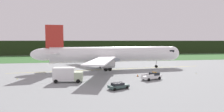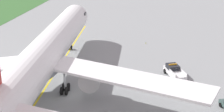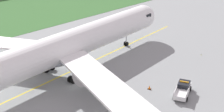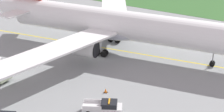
{
  "view_description": "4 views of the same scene",
  "coord_description": "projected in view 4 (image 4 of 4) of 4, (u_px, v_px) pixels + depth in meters",
  "views": [
    {
      "loc": [
        -8.31,
        -60.05,
        9.74
      ],
      "look_at": [
        2.56,
        4.88,
        4.56
      ],
      "focal_mm": 30.82,
      "sensor_mm": 36.0,
      "label": 1
    },
    {
      "loc": [
        -42.74,
        -14.48,
        22.66
      ],
      "look_at": [
        7.16,
        -4.71,
        3.76
      ],
      "focal_mm": 54.75,
      "sensor_mm": 36.0,
      "label": 2
    },
    {
      "loc": [
        -31.17,
        -38.9,
        25.94
      ],
      "look_at": [
        4.45,
        -3.98,
        4.99
      ],
      "focal_mm": 53.28,
      "sensor_mm": 36.0,
      "label": 3
    },
    {
      "loc": [
        31.04,
        -53.74,
        30.2
      ],
      "look_at": [
        6.86,
        -6.94,
        4.78
      ],
      "focal_mm": 62.05,
      "sensor_mm": 36.0,
      "label": 4
    }
  ],
  "objects": [
    {
      "name": "ops_pickup_truck",
      "position": [
        104.0,
        107.0,
        52.93
      ],
      "size": [
        5.73,
        3.91,
        1.94
      ],
      "color": "white",
      "rests_on": "ground"
    },
    {
      "name": "apron_cone",
      "position": [
        106.0,
        90.0,
        57.99
      ],
      "size": [
        0.54,
        0.54,
        0.68
      ],
      "color": "black",
      "rests_on": "ground"
    },
    {
      "name": "taxiway_centerline_main",
      "position": [
        124.0,
        51.0,
        71.36
      ],
      "size": [
        67.39,
        6.82,
        0.01
      ],
      "primitive_type": "cube",
      "rotation": [
        0.0,
        0.0,
        0.1
      ],
      "color": "yellow",
      "rests_on": "ground"
    },
    {
      "name": "ground",
      "position": [
        96.0,
        57.0,
        68.95
      ],
      "size": [
        320.0,
        320.0,
        0.0
      ],
      "primitive_type": "plane",
      "color": "gray"
    },
    {
      "name": "airliner",
      "position": [
        121.0,
        25.0,
        69.41
      ],
      "size": [
        52.07,
        48.16,
        14.76
      ],
      "color": "white",
      "rests_on": "ground"
    }
  ]
}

